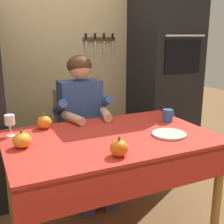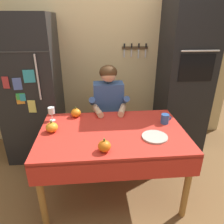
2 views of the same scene
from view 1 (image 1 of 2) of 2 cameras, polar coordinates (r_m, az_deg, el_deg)
back_wall_assembly at (r=3.09m, az=-9.46°, el=12.62°), size 3.70×0.13×2.60m
wall_oven at (r=3.22m, az=10.09°, el=8.22°), size 0.60×0.64×2.10m
dining_table at (r=2.02m, az=-0.15°, el=-7.10°), size 1.40×0.90×0.74m
chair_behind_person at (r=2.77m, az=-6.87°, el=-4.22°), size 0.40×0.40×0.93m
seated_person at (r=2.53m, az=-5.69°, el=-0.66°), size 0.47×0.55×1.25m
coffee_mug at (r=2.36m, az=10.81°, el=-0.69°), size 0.11×0.08×0.10m
wine_glass at (r=2.09m, az=-19.30°, el=-1.66°), size 0.07×0.07×0.15m
pumpkin_large at (r=1.67m, az=1.39°, el=-7.03°), size 0.11×0.11×0.12m
pumpkin_medium at (r=1.88m, az=-17.12°, el=-5.28°), size 0.11×0.11×0.12m
pumpkin_small at (r=2.20m, az=-13.05°, el=-1.97°), size 0.11×0.11×0.12m
serving_tray at (r=2.06m, az=11.04°, el=-4.26°), size 0.24×0.24×0.02m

